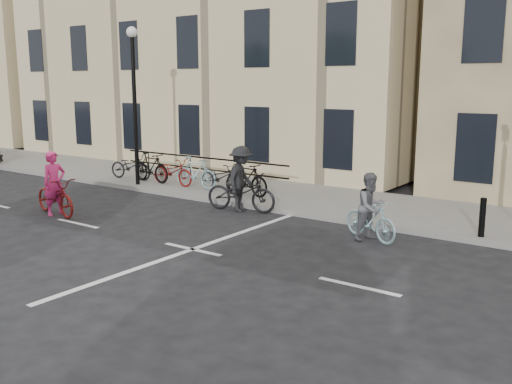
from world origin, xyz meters
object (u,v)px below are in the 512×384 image
Objects in this scene: cyclist_grey at (371,213)px; cyclist_dark at (241,186)px; cyclist_pink at (55,193)px; lamp_post at (134,86)px.

cyclist_grey is 4.32m from cyclist_dark.
cyclist_pink is at bearing 118.87° from cyclist_dark.
cyclist_grey is at bearing -8.50° from lamp_post.
lamp_post is 5.14m from cyclist_pink.
cyclist_pink is 0.94× the size of cyclist_dark.
cyclist_grey is at bearing -62.62° from cyclist_pink.
lamp_post is 3.12× the size of cyclist_grey.
cyclist_grey is at bearing -110.82° from cyclist_dark.
cyclist_dark reaches higher than cyclist_grey.
cyclist_pink is 5.15m from cyclist_dark.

